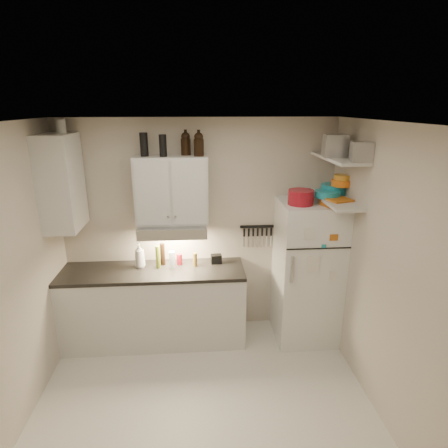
{
  "coord_description": "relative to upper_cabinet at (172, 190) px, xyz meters",
  "views": [
    {
      "loc": [
        -0.03,
        -2.78,
        2.73
      ],
      "look_at": [
        0.25,
        0.9,
        1.55
      ],
      "focal_mm": 30.0,
      "sensor_mm": 36.0,
      "label": 1
    }
  ],
  "objects": [
    {
      "name": "thermos_a",
      "position": [
        -0.07,
        -0.05,
        0.49
      ],
      "size": [
        0.09,
        0.09,
        0.23
      ],
      "primitive_type": "cylinder",
      "rotation": [
        0.0,
        0.0,
        -0.09
      ],
      "color": "black",
      "rests_on": "upper_cabinet"
    },
    {
      "name": "upper_cabinet",
      "position": [
        0.0,
        0.0,
        0.0
      ],
      "size": [
        0.8,
        0.33,
        0.75
      ],
      "primitive_type": "cube",
      "color": "silver",
      "rests_on": "back_wall"
    },
    {
      "name": "dutch_oven",
      "position": [
        1.39,
        -0.27,
        -0.05
      ],
      "size": [
        0.31,
        0.31,
        0.16
      ],
      "primitive_type": "cylinder",
      "rotation": [
        0.0,
        0.0,
        0.15
      ],
      "color": "maroon",
      "rests_on": "fridge"
    },
    {
      "name": "growler_a",
      "position": [
        0.17,
        0.05,
        0.5
      ],
      "size": [
        0.14,
        0.14,
        0.25
      ],
      "primitive_type": null,
      "rotation": [
        0.0,
        0.0,
        0.36
      ],
      "color": "black",
      "rests_on": "upper_cabinet"
    },
    {
      "name": "countertop",
      "position": [
        -0.25,
        -0.14,
        -0.93
      ],
      "size": [
        2.1,
        0.62,
        0.04
      ],
      "primitive_type": "cube",
      "color": "black",
      "rests_on": "base_cabinet"
    },
    {
      "name": "side_cabinet",
      "position": [
        -1.14,
        -0.14,
        0.12
      ],
      "size": [
        0.33,
        0.55,
        1.0
      ],
      "primitive_type": "cube",
      "color": "silver",
      "rests_on": "left_wall"
    },
    {
      "name": "clear_bottle",
      "position": [
        -0.02,
        -0.1,
        -0.8
      ],
      "size": [
        0.08,
        0.08,
        0.2
      ],
      "primitive_type": "cylinder",
      "rotation": [
        0.0,
        0.0,
        -0.29
      ],
      "color": "silver",
      "rests_on": "countertop"
    },
    {
      "name": "vinegar_bottle",
      "position": [
        -0.14,
        0.01,
        -0.77
      ],
      "size": [
        0.06,
        0.06,
        0.27
      ],
      "primitive_type": "cylinder",
      "rotation": [
        0.0,
        0.0,
        -0.04
      ],
      "color": "black",
      "rests_on": "countertop"
    },
    {
      "name": "knife_strip",
      "position": [
        1.0,
        0.15,
        -0.51
      ],
      "size": [
        0.42,
        0.02,
        0.03
      ],
      "primitive_type": "cube",
      "color": "black",
      "rests_on": "back_wall"
    },
    {
      "name": "range_hood",
      "position": [
        0.0,
        -0.06,
        -0.44
      ],
      "size": [
        0.76,
        0.46,
        0.12
      ],
      "primitive_type": "cube",
      "color": "silver",
      "rests_on": "back_wall"
    },
    {
      "name": "shelf_hi",
      "position": [
        1.75,
        -0.31,
        0.38
      ],
      "size": [
        0.3,
        0.95,
        0.03
      ],
      "primitive_type": "cube",
      "color": "silver",
      "rests_on": "right_wall"
    },
    {
      "name": "fridge",
      "position": [
        1.55,
        -0.18,
        -0.98
      ],
      "size": [
        0.7,
        0.68,
        1.7
      ],
      "primitive_type": "cube",
      "color": "white",
      "rests_on": "floor"
    },
    {
      "name": "red_jar",
      "position": [
        0.05,
        0.0,
        -0.84
      ],
      "size": [
        0.07,
        0.07,
        0.13
      ],
      "primitive_type": "cylinder",
      "rotation": [
        0.0,
        0.0,
        0.08
      ],
      "color": "maroon",
      "rests_on": "countertop"
    },
    {
      "name": "tin_b",
      "position": [
        1.82,
        -0.68,
        0.48
      ],
      "size": [
        0.22,
        0.22,
        0.19
      ],
      "primitive_type": "cube",
      "rotation": [
        0.0,
        0.0,
        -0.22
      ],
      "color": "#AAAAAD",
      "rests_on": "shelf_hi"
    },
    {
      "name": "pepper_mill",
      "position": [
        0.24,
        -0.06,
        -0.82
      ],
      "size": [
        0.06,
        0.06,
        0.17
      ],
      "primitive_type": "cylinder",
      "rotation": [
        0.0,
        0.0,
        0.1
      ],
      "color": "brown",
      "rests_on": "countertop"
    },
    {
      "name": "floor",
      "position": [
        0.3,
        -1.33,
        -1.84
      ],
      "size": [
        3.2,
        3.0,
        0.02
      ],
      "primitive_type": "cube",
      "color": "silver",
      "rests_on": "ground"
    },
    {
      "name": "spice_jar",
      "position": [
        1.65,
        -0.27,
        -0.07
      ],
      "size": [
        0.08,
        0.08,
        0.11
      ],
      "primitive_type": "cylinder",
      "rotation": [
        0.0,
        0.0,
        -0.15
      ],
      "color": "silver",
      "rests_on": "fridge"
    },
    {
      "name": "back_wall",
      "position": [
        0.3,
        0.18,
        -0.53
      ],
      "size": [
        3.2,
        0.02,
        2.6
      ],
      "primitive_type": "cube",
      "color": "#BDB2A1",
      "rests_on": "ground"
    },
    {
      "name": "oil_bottle",
      "position": [
        -0.19,
        -0.09,
        -0.77
      ],
      "size": [
        0.07,
        0.07,
        0.27
      ],
      "primitive_type": "cylinder",
      "rotation": [
        0.0,
        0.0,
        0.42
      ],
      "color": "#4B5816",
      "rests_on": "countertop"
    },
    {
      "name": "ceiling",
      "position": [
        0.3,
        -1.33,
        0.78
      ],
      "size": [
        3.2,
        3.0,
        0.02
      ],
      "primitive_type": "cube",
      "color": "white",
      "rests_on": "ground"
    },
    {
      "name": "shelf_lo",
      "position": [
        1.75,
        -0.31,
        -0.07
      ],
      "size": [
        0.3,
        0.95,
        0.03
      ],
      "primitive_type": "cube",
      "color": "silver",
      "rests_on": "right_wall"
    },
    {
      "name": "bowl_orange",
      "position": [
        1.85,
        -0.22,
        0.09
      ],
      "size": [
        0.22,
        0.22,
        0.07
      ],
      "primitive_type": "cylinder",
      "color": "orange",
      "rests_on": "bowl_teal"
    },
    {
      "name": "plates",
      "position": [
        1.68,
        -0.27,
        -0.02
      ],
      "size": [
        0.31,
        0.31,
        0.07
      ],
      "primitive_type": "cylinder",
      "rotation": [
        0.0,
        0.0,
        0.14
      ],
      "color": "teal",
      "rests_on": "shelf_lo"
    },
    {
      "name": "right_wall",
      "position": [
        1.91,
        -1.33,
        -0.53
      ],
      "size": [
        0.02,
        3.0,
        2.6
      ],
      "primitive_type": "cube",
      "color": "#BDB2A1",
      "rests_on": "ground"
    },
    {
      "name": "caddy",
      "position": [
        0.49,
        0.0,
        -0.85
      ],
      "size": [
        0.13,
        0.1,
        0.11
      ],
      "primitive_type": "cube",
      "rotation": [
        0.0,
        0.0,
        0.08
      ],
      "color": "black",
      "rests_on": "countertop"
    },
    {
      "name": "bowl_teal",
      "position": [
        1.8,
        -0.13,
        0.01
      ],
      "size": [
        0.28,
        0.28,
        0.11
      ],
      "primitive_type": "cylinder",
      "color": "teal",
      "rests_on": "shelf_lo"
    },
    {
      "name": "stock_pot",
      "position": [
        1.8,
        -0.04,
        0.48
      ],
      "size": [
        0.31,
        0.31,
        0.17
      ],
      "primitive_type": "cylinder",
      "rotation": [
        0.0,
        0.0,
        0.35
      ],
      "color": "silver",
      "rests_on": "shelf_hi"
    },
    {
      "name": "tin_a",
      "position": [
        1.7,
        -0.32,
        0.5
      ],
      "size": [
        0.25,
        0.23,
        0.23
      ],
      "primitive_type": "cube",
      "rotation": [
        0.0,
        0.0,
        -0.12
      ],
      "color": "#AAAAAD",
      "rests_on": "shelf_hi"
    },
    {
      "name": "base_cabinet",
      "position": [
        -0.25,
        -0.14,
        -1.39
      ],
      "size": [
        2.1,
        0.6,
        0.88
      ],
      "primitive_type": "cube",
      "color": "silver",
      "rests_on": "floor"
    },
    {
      "name": "growler_b",
      "position": [
        0.31,
        -0.04,
        0.5
      ],
      "size": [
        0.11,
        0.11,
        0.26
      ],
      "primitive_type": null,
      "rotation": [
        0.0,
        0.0,
        0.04
      ],
      "color": "black",
      "rests_on": "upper_cabinet"
    },
    {
      "name": "bowl_yellow",
      "position": [
        1.85,
        -0.22,
        0.15
      ],
      "size": [
        0.17,
        0.17,
        0.06
      ],
      "primitive_type": "cylinder",
      "color": "orange",
      "rests_on": "bowl_orange"
    },
    {
      "name": "book_stack",
      "position": [
        1.74,
        -0.4,
        -0.08
      ],
      "size": [
        0.3,
        0.34,
        0.1
      ],
      "primitive_type": "cube",
      "rotation": [
        0.0,
        0.0,
        0.31
      ],
      "color": "#BC6117",
      "rests_on": "fridge"
    },
    {
      "name": "thermos_b",
      "position": [
        -0.27,
        -0.01,
        0.5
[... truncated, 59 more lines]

